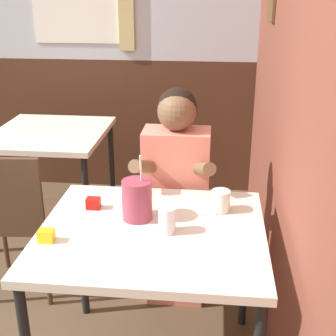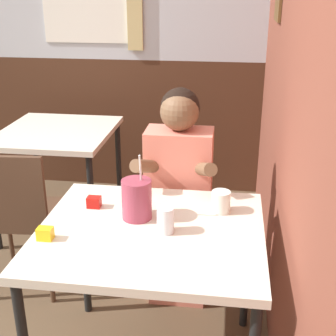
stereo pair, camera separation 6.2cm
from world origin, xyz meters
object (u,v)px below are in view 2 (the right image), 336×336
(background_table, at_px, (58,141))
(cocktail_pitcher, at_px, (137,199))
(person_seated, at_px, (179,197))
(main_table, at_px, (151,244))
(chair_near_window, at_px, (18,210))

(background_table, relative_size, cocktail_pitcher, 2.75)
(person_seated, bearing_deg, cocktail_pitcher, -104.85)
(main_table, xyz_separation_m, background_table, (-0.87, 1.27, -0.01))
(chair_near_window, xyz_separation_m, cocktail_pitcher, (0.76, -0.41, 0.31))
(chair_near_window, height_order, person_seated, person_seated)
(background_table, distance_m, person_seated, 1.17)
(main_table, bearing_deg, person_seated, 84.76)
(cocktail_pitcher, bearing_deg, main_table, -50.89)
(cocktail_pitcher, bearing_deg, person_seated, 75.15)
(background_table, relative_size, person_seated, 0.67)
(main_table, xyz_separation_m, person_seated, (0.05, 0.56, -0.04))
(background_table, bearing_deg, chair_near_window, -86.62)
(background_table, xyz_separation_m, person_seated, (0.93, -0.71, -0.03))
(main_table, relative_size, cocktail_pitcher, 3.16)
(main_table, distance_m, chair_near_window, 0.98)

